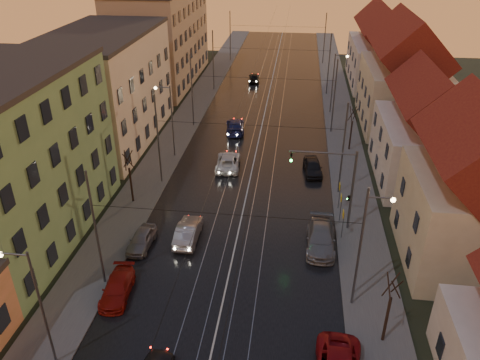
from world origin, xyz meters
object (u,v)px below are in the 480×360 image
at_px(driving_car_4, 254,77).
at_px(street_lamp_1, 367,236).
at_px(parked_right_2, 313,167).
at_px(driving_car_2, 228,161).
at_px(traffic_light_mast, 341,180).
at_px(street_lamp_2, 169,114).
at_px(street_lamp_3, 336,78).
at_px(parked_left_3, 142,239).
at_px(parked_left_2, 117,288).
at_px(parked_right_1, 321,238).
at_px(driving_car_3, 235,126).
at_px(driving_car_1, 188,231).
at_px(street_lamp_0, 34,299).

bearing_deg(driving_car_4, street_lamp_1, 99.96).
distance_m(street_lamp_1, parked_right_2, 18.50).
bearing_deg(driving_car_2, traffic_light_mast, 132.36).
height_order(street_lamp_2, street_lamp_3, same).
distance_m(parked_left_3, parked_right_2, 19.63).
height_order(street_lamp_2, driving_car_4, street_lamp_2).
xyz_separation_m(parked_left_2, parked_right_1, (13.91, 7.35, 0.16)).
bearing_deg(driving_car_4, driving_car_3, 85.60).
bearing_deg(street_lamp_3, street_lamp_2, -138.69).
relative_size(street_lamp_1, street_lamp_2, 1.00).
bearing_deg(parked_right_2, traffic_light_mast, -85.55).
bearing_deg(street_lamp_3, driving_car_1, -112.66).
distance_m(driving_car_3, parked_right_1, 24.55).
distance_m(street_lamp_1, street_lamp_2, 27.05).
bearing_deg(parked_left_3, driving_car_2, 74.25).
bearing_deg(driving_car_1, street_lamp_2, -71.16).
relative_size(driving_car_1, parked_right_2, 1.09).
bearing_deg(street_lamp_2, driving_car_1, -70.81).
relative_size(street_lamp_2, parked_left_2, 1.84).
xyz_separation_m(parked_left_3, parked_right_1, (13.99, 1.71, 0.13)).
bearing_deg(parked_left_3, driving_car_1, 24.31).
bearing_deg(driving_car_4, street_lamp_2, 74.17).
distance_m(street_lamp_3, driving_car_2, 21.85).
distance_m(street_lamp_3, driving_car_3, 15.29).
relative_size(traffic_light_mast, parked_right_2, 1.68).
xyz_separation_m(traffic_light_mast, parked_left_3, (-15.30, -4.44, -3.94)).
bearing_deg(street_lamp_2, driving_car_3, 52.41).
xyz_separation_m(street_lamp_3, driving_car_3, (-12.21, -8.21, -4.13)).
distance_m(driving_car_1, parked_left_3, 3.72).
xyz_separation_m(driving_car_2, driving_car_3, (-0.55, 9.78, 0.05)).
distance_m(driving_car_1, parked_left_2, 7.79).
bearing_deg(driving_car_4, parked_right_1, 98.54).
height_order(street_lamp_1, driving_car_1, street_lamp_1).
bearing_deg(parked_right_1, traffic_light_mast, 65.89).
height_order(driving_car_2, parked_right_2, parked_right_2).
bearing_deg(parked_right_1, street_lamp_2, 138.64).
distance_m(street_lamp_0, street_lamp_3, 47.62).
bearing_deg(driving_car_1, parked_right_1, -178.56).
relative_size(street_lamp_2, traffic_light_mast, 1.11).
bearing_deg(street_lamp_0, traffic_light_mast, 43.10).
distance_m(parked_left_2, parked_right_1, 15.73).
height_order(parked_left_3, parked_right_1, parked_right_1).
bearing_deg(driving_car_3, street_lamp_0, 73.06).
bearing_deg(driving_car_2, parked_left_2, 72.74).
height_order(street_lamp_1, traffic_light_mast, street_lamp_1).
bearing_deg(parked_left_2, street_lamp_2, 89.88).
xyz_separation_m(parked_right_1, parked_right_2, (-0.48, 12.52, -0.06)).
xyz_separation_m(street_lamp_1, driving_car_2, (-11.66, 18.01, -4.18)).
bearing_deg(parked_right_2, parked_left_3, -139.43).
bearing_deg(street_lamp_1, parked_right_2, 99.27).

